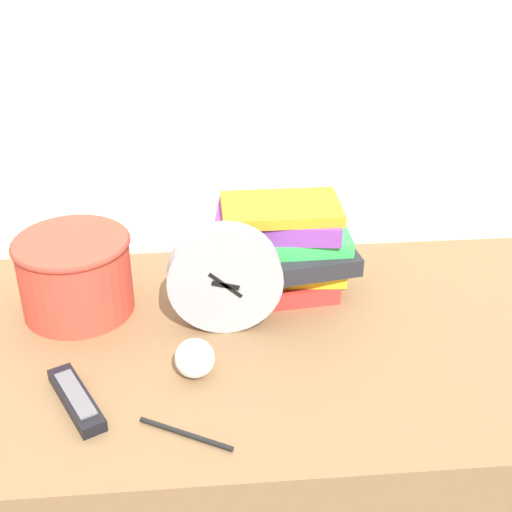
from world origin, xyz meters
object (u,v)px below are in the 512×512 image
Objects in this scene: tv_remote at (76,399)px; pen at (186,434)px; desk_clock at (225,279)px; book_stack at (286,246)px; crumpled_paper_ball at (195,358)px; basket at (75,273)px.

tv_remote is 1.17× the size of pen.
desk_clock reaches higher than book_stack.
tv_remote is (-0.37, -0.31, -0.08)m from book_stack.
tv_remote is 2.47× the size of crumpled_paper_ball.
desk_clock is at bearing 37.81° from tv_remote.
tv_remote is at bearing 153.51° from pen.
book_stack is at bearing 45.33° from desk_clock.
book_stack reaches higher than basket.
crumpled_paper_ball is at bearing 17.27° from tv_remote.
basket is 0.28m from tv_remote.
book_stack is 1.98× the size of pen.
desk_clock is at bearing -16.81° from basket.
desk_clock reaches higher than crumpled_paper_ball.
desk_clock is 0.30m from pen.
book_stack is 4.16× the size of crumpled_paper_ball.
basket is at bearing 163.19° from desk_clock.
book_stack is 0.45m from pen.
basket is 0.30m from crumpled_paper_ball.
tv_remote reaches higher than pen.
pen is (-0.02, -0.14, -0.03)m from crumpled_paper_ball.
tv_remote is (0.03, -0.27, -0.07)m from basket.
crumpled_paper_ball is at bearing -125.25° from book_stack.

